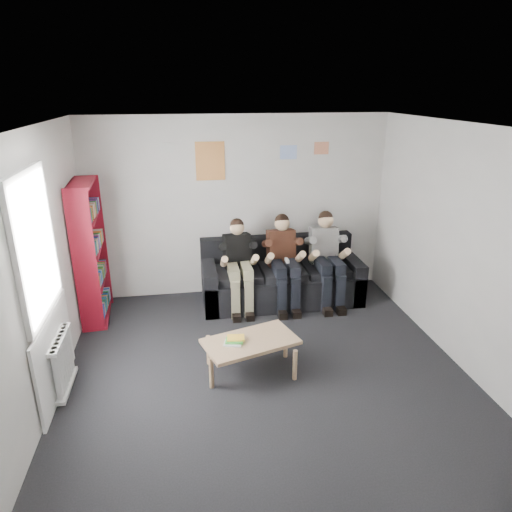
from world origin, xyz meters
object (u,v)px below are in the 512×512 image
(person_middle, at_px, (284,262))
(bookshelf, at_px, (91,252))
(coffee_table, at_px, (251,344))
(person_left, at_px, (239,265))
(person_right, at_px, (327,259))
(sofa, at_px, (280,279))

(person_middle, bearing_deg, bookshelf, 175.34)
(person_middle, bearing_deg, coffee_table, -118.19)
(coffee_table, relative_size, person_left, 0.78)
(coffee_table, relative_size, person_middle, 0.76)
(bookshelf, bearing_deg, person_middle, -4.99)
(bookshelf, distance_m, person_right, 3.32)
(sofa, relative_size, person_right, 1.72)
(sofa, height_order, bookshelf, bookshelf)
(sofa, distance_m, person_right, 0.77)
(sofa, bearing_deg, person_right, -17.63)
(person_middle, relative_size, person_right, 0.99)
(bookshelf, bearing_deg, coffee_table, -44.90)
(sofa, xyz_separation_m, bookshelf, (-2.65, -0.16, 0.64))
(bookshelf, distance_m, person_middle, 2.67)
(sofa, xyz_separation_m, person_middle, (0.00, -0.21, 0.35))
(person_right, bearing_deg, sofa, 166.20)
(person_left, xyz_separation_m, person_right, (1.31, -0.00, 0.02))
(sofa, height_order, coffee_table, sofa)
(person_left, height_order, person_right, person_right)
(person_left, distance_m, person_middle, 0.65)
(bookshelf, xyz_separation_m, person_left, (2.00, -0.04, -0.30))
(sofa, xyz_separation_m, person_right, (0.65, -0.21, 0.36))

